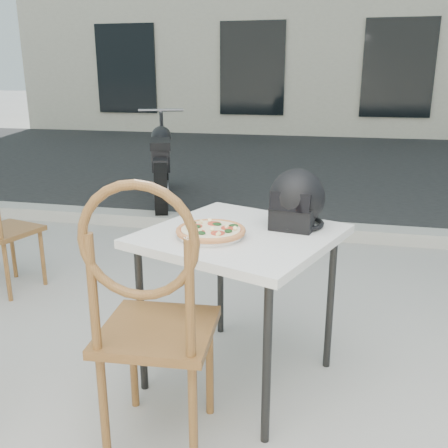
% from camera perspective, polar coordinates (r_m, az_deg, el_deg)
% --- Properties ---
extents(street_asphalt, '(30.00, 8.00, 0.00)m').
position_cam_1_polar(street_asphalt, '(8.73, 9.68, 6.79)').
color(street_asphalt, black).
rests_on(street_asphalt, ground).
extents(curb, '(30.00, 0.25, 0.12)m').
position_cam_1_polar(curb, '(4.83, 6.73, -0.47)').
color(curb, '#A2A097').
rests_on(curb, ground).
extents(cafe_table_main, '(1.05, 1.05, 0.78)m').
position_cam_1_polar(cafe_table_main, '(2.36, 1.84, -2.53)').
color(cafe_table_main, silver).
rests_on(cafe_table_main, ground).
extents(plate, '(0.30, 0.30, 0.02)m').
position_cam_1_polar(plate, '(2.26, -1.52, -1.27)').
color(plate, silver).
rests_on(plate, cafe_table_main).
extents(pizza, '(0.36, 0.36, 0.04)m').
position_cam_1_polar(pizza, '(2.25, -1.52, -0.73)').
color(pizza, '#C67E48').
rests_on(pizza, plate).
extents(helmet, '(0.32, 0.33, 0.28)m').
position_cam_1_polar(helmet, '(2.42, 8.25, 2.59)').
color(helmet, black).
rests_on(helmet, cafe_table_main).
extents(cafe_chair_main, '(0.47, 0.47, 1.16)m').
position_cam_1_polar(cafe_chair_main, '(1.93, -8.40, -9.39)').
color(cafe_chair_main, brown).
rests_on(cafe_chair_main, ground).
extents(motorcycle, '(0.85, 2.07, 1.07)m').
position_cam_1_polar(motorcycle, '(5.95, -7.10, 6.83)').
color(motorcycle, black).
rests_on(motorcycle, street_asphalt).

